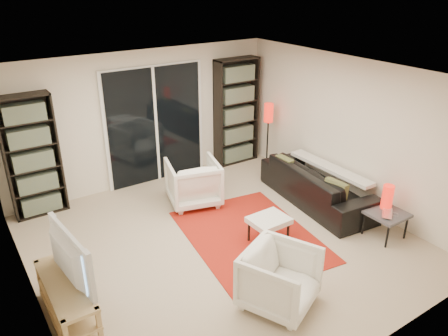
{
  "coord_description": "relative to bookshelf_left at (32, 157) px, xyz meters",
  "views": [
    {
      "loc": [
        -2.92,
        -4.47,
        3.57
      ],
      "look_at": [
        0.25,
        0.3,
        1.0
      ],
      "focal_mm": 35.0,
      "sensor_mm": 36.0,
      "label": 1
    }
  ],
  "objects": [
    {
      "name": "side_table",
      "position": [
        4.03,
        -3.53,
        -0.62
      ],
      "size": [
        0.53,
        0.53,
        0.4
      ],
      "color": "#46464A",
      "rests_on": "floor"
    },
    {
      "name": "armchair_front",
      "position": [
        1.8,
        -3.79,
        -0.61
      ],
      "size": [
        1.04,
        1.05,
        0.72
      ],
      "primitive_type": "imported",
      "rotation": [
        0.0,
        0.0,
        0.44
      ],
      "color": "white",
      "rests_on": "floor"
    },
    {
      "name": "rug",
      "position": [
        2.38,
        -2.44,
        -0.97
      ],
      "size": [
        2.01,
        2.52,
        0.01
      ],
      "primitive_type": "cube",
      "rotation": [
        0.0,
        0.0,
        -0.14
      ],
      "color": "#AB1E11",
      "rests_on": "floor"
    },
    {
      "name": "armchair_back",
      "position": [
        2.22,
        -1.08,
        -0.59
      ],
      "size": [
        1.0,
        1.02,
        0.76
      ],
      "primitive_type": "imported",
      "rotation": [
        0.0,
        0.0,
        2.88
      ],
      "color": "white",
      "rests_on": "floor"
    },
    {
      "name": "floor",
      "position": [
        1.95,
        -2.33,
        -0.98
      ],
      "size": [
        5.0,
        5.0,
        0.0
      ],
      "primitive_type": "plane",
      "color": "tan",
      "rests_on": "ground"
    },
    {
      "name": "sofa",
      "position": [
        3.97,
        -2.2,
        -0.65
      ],
      "size": [
        1.11,
        2.3,
        0.65
      ],
      "primitive_type": "imported",
      "rotation": [
        0.0,
        0.0,
        1.46
      ],
      "color": "black",
      "rests_on": "floor"
    },
    {
      "name": "ceiling",
      "position": [
        1.95,
        -2.33,
        1.42
      ],
      "size": [
        5.0,
        5.0,
        0.02
      ],
      "primitive_type": "cube",
      "color": "white",
      "rests_on": "wall_back"
    },
    {
      "name": "sliding_door",
      "position": [
        2.15,
        0.13,
        0.07
      ],
      "size": [
        1.92,
        0.08,
        2.16
      ],
      "color": "white",
      "rests_on": "ground"
    },
    {
      "name": "floor_lamp",
      "position": [
        4.16,
        -0.62,
        0.02
      ],
      "size": [
        0.2,
        0.2,
        1.32
      ],
      "color": "black",
      "rests_on": "floor"
    },
    {
      "name": "tv_stand",
      "position": [
        -0.31,
        -2.68,
        -0.71
      ],
      "size": [
        0.39,
        1.22,
        0.5
      ],
      "color": "tan",
      "rests_on": "floor"
    },
    {
      "name": "bookshelf_right",
      "position": [
        3.85,
        -0.0,
        0.07
      ],
      "size": [
        0.9,
        0.3,
        2.1
      ],
      "color": "black",
      "rests_on": "ground"
    },
    {
      "name": "bookshelf_left",
      "position": [
        0.0,
        0.0,
        0.0
      ],
      "size": [
        0.8,
        0.3,
        1.95
      ],
      "color": "black",
      "rests_on": "ground"
    },
    {
      "name": "wall_right",
      "position": [
        4.45,
        -2.33,
        0.22
      ],
      "size": [
        0.02,
        5.0,
        2.4
      ],
      "primitive_type": "cube",
      "color": "#EEE2CA",
      "rests_on": "ground"
    },
    {
      "name": "wall_left",
      "position": [
        -0.55,
        -2.33,
        0.22
      ],
      "size": [
        0.02,
        5.0,
        2.4
      ],
      "primitive_type": "cube",
      "color": "#EEE2CA",
      "rests_on": "ground"
    },
    {
      "name": "laptop",
      "position": [
        4.01,
        -3.61,
        -0.56
      ],
      "size": [
        0.39,
        0.36,
        0.03
      ],
      "primitive_type": "imported",
      "rotation": [
        0.0,
        0.0,
        0.61
      ],
      "color": "silver",
      "rests_on": "side_table"
    },
    {
      "name": "tv",
      "position": [
        -0.29,
        -2.68,
        -0.17
      ],
      "size": [
        0.24,
        1.06,
        0.6
      ],
      "primitive_type": "imported",
      "rotation": [
        0.0,
        0.0,
        1.67
      ],
      "color": "black",
      "rests_on": "tv_stand"
    },
    {
      "name": "wall_front",
      "position": [
        1.95,
        -4.83,
        0.22
      ],
      "size": [
        5.0,
        0.02,
        2.4
      ],
      "primitive_type": "cube",
      "color": "#EEE2CA",
      "rests_on": "ground"
    },
    {
      "name": "wall_back",
      "position": [
        1.95,
        0.17,
        0.22
      ],
      "size": [
        5.0,
        0.02,
        2.4
      ],
      "primitive_type": "cube",
      "color": "#EEE2CA",
      "rests_on": "ground"
    },
    {
      "name": "table_lamp",
      "position": [
        4.13,
        -3.43,
        -0.39
      ],
      "size": [
        0.16,
        0.16,
        0.36
      ],
      "primitive_type": "cylinder",
      "color": "red",
      "rests_on": "side_table"
    },
    {
      "name": "ottoman",
      "position": [
        2.51,
        -2.71,
        -0.63
      ],
      "size": [
        0.55,
        0.45,
        0.4
      ],
      "color": "white",
      "rests_on": "floor"
    }
  ]
}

